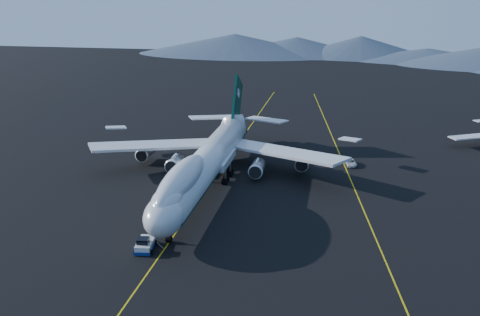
# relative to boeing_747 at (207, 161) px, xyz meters

# --- Properties ---
(ground) EXTENTS (500.00, 500.00, 0.00)m
(ground) POSITION_rel_boeing_747_xyz_m (-0.00, -0.03, -5.81)
(ground) COLOR black
(ground) RESTS_ON ground
(taxiway_line_main) EXTENTS (0.25, 220.00, 0.01)m
(taxiway_line_main) POSITION_rel_boeing_747_xyz_m (-0.00, -0.03, -5.80)
(taxiway_line_main) COLOR gold
(taxiway_line_main) RESTS_ON ground
(taxiway_line_side) EXTENTS (28.08, 198.09, 0.01)m
(taxiway_line_side) POSITION_rel_boeing_747_xyz_m (30.00, 9.97, -5.80)
(taxiway_line_side) COLOR gold
(taxiway_line_side) RESTS_ON ground
(boeing_747) EXTENTS (59.62, 72.43, 19.37)m
(boeing_747) POSITION_rel_boeing_747_xyz_m (0.00, 0.00, 0.00)
(boeing_747) COLOR silver
(boeing_747) RESTS_ON ground
(pushback_tug) EXTENTS (3.46, 5.42, 2.24)m
(pushback_tug) POSITION_rel_boeing_747_xyz_m (-3.00, -29.53, -5.11)
(pushback_tug) COLOR silver
(pushback_tug) RESTS_ON ground
(service_van) EXTENTS (3.21, 5.36, 1.39)m
(service_van) POSITION_rel_boeing_747_xyz_m (30.00, 20.41, -5.12)
(service_van) COLOR silver
(service_van) RESTS_ON ground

